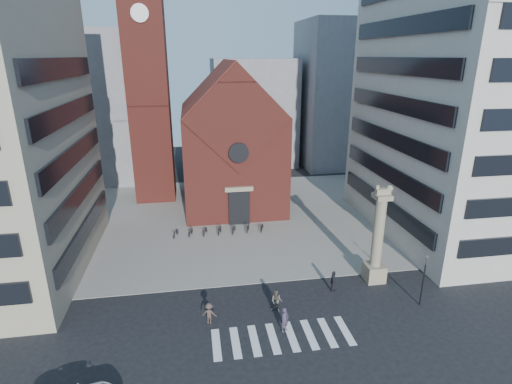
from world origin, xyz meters
The scene contains 22 objects.
ground centered at (0.00, 0.00, 0.00)m, with size 120.00×120.00×0.00m, color black.
piazza centered at (0.00, 19.00, 0.03)m, with size 46.00×30.00×0.05m, color gray.
zebra_crossing centered at (0.55, -3.00, 0.01)m, with size 10.20×3.20×0.01m, color white, non-canonical shape.
church centered at (0.00, 25.04, 7.98)m, with size 12.00×16.65×18.00m.
campanile centered at (-10.00, 28.00, 15.74)m, with size 5.50×5.50×31.20m.
building_right centered at (24.00, 12.00, 16.00)m, with size 18.00×22.00×32.00m, color #ADA79C.
bg_block_left centered at (-20.00, 40.00, 11.00)m, with size 16.00×14.00×22.00m, color gray.
bg_block_mid centered at (6.00, 45.00, 9.00)m, with size 14.00×12.00×18.00m, color gray.
bg_block_right centered at (22.00, 42.00, 12.00)m, with size 16.00×14.00×24.00m, color gray.
lion_column centered at (10.01, 3.00, 3.46)m, with size 1.63×1.60×8.68m.
traffic_light centered at (12.00, -1.00, 2.29)m, with size 0.13×0.16×4.30m.
pedestrian_0 centered at (0.86, -2.35, 0.93)m, with size 0.68×0.44×1.85m, color #3C3246.
pedestrian_1 centered at (0.77, 0.00, 0.89)m, with size 0.87×0.67×1.78m, color #5C534A.
pedestrian_2 centered at (5.92, 1.90, 0.92)m, with size 1.08×0.45×1.84m, color #26252C.
pedestrian_3 centered at (-4.33, -0.62, 0.82)m, with size 1.06×0.61×1.65m, color #46352E.
scooter_0 centered at (-7.14, 14.61, 0.49)m, with size 0.58×1.67×0.88m, color black.
scooter_1 centered at (-5.57, 14.61, 0.54)m, with size 0.46×1.62×0.97m, color black.
scooter_2 centered at (-4.01, 14.61, 0.49)m, with size 0.58×1.67×0.88m, color black.
scooter_3 centered at (-2.44, 14.61, 0.54)m, with size 0.46×1.62×0.97m, color black.
scooter_4 centered at (-0.88, 14.61, 0.49)m, with size 0.58×1.67×0.88m, color black.
scooter_5 centered at (0.68, 14.61, 0.54)m, with size 0.46×1.62×0.97m, color black.
scooter_6 centered at (2.25, 14.61, 0.49)m, with size 0.58×1.67×0.88m, color black.
Camera 1 is at (-4.91, -25.23, 18.46)m, focal length 28.00 mm.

